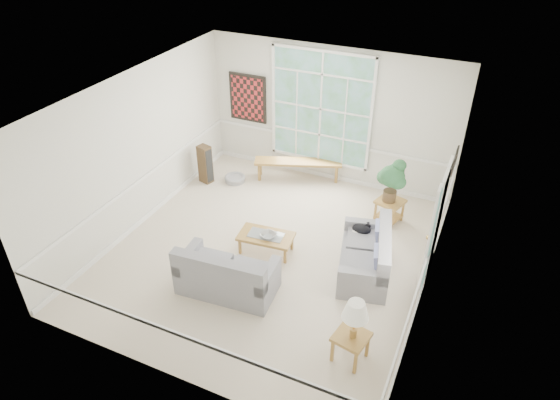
# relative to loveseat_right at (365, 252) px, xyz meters

# --- Properties ---
(floor) EXTENTS (5.50, 6.00, 0.01)m
(floor) POSITION_rel_loveseat_right_xyz_m (-1.69, -0.19, -0.43)
(floor) COLOR beige
(floor) RESTS_ON ground
(ceiling) EXTENTS (5.50, 6.00, 0.02)m
(ceiling) POSITION_rel_loveseat_right_xyz_m (-1.69, -0.19, 2.58)
(ceiling) COLOR white
(ceiling) RESTS_ON ground
(wall_back) EXTENTS (5.50, 0.02, 3.00)m
(wall_back) POSITION_rel_loveseat_right_xyz_m (-1.69, 2.81, 1.08)
(wall_back) COLOR silver
(wall_back) RESTS_ON ground
(wall_front) EXTENTS (5.50, 0.02, 3.00)m
(wall_front) POSITION_rel_loveseat_right_xyz_m (-1.69, -3.19, 1.08)
(wall_front) COLOR silver
(wall_front) RESTS_ON ground
(wall_left) EXTENTS (0.02, 6.00, 3.00)m
(wall_left) POSITION_rel_loveseat_right_xyz_m (-4.44, -0.19, 1.08)
(wall_left) COLOR silver
(wall_left) RESTS_ON ground
(wall_right) EXTENTS (0.02, 6.00, 3.00)m
(wall_right) POSITION_rel_loveseat_right_xyz_m (1.06, -0.19, 1.08)
(wall_right) COLOR silver
(wall_right) RESTS_ON ground
(window_back) EXTENTS (2.30, 0.08, 2.40)m
(window_back) POSITION_rel_loveseat_right_xyz_m (-1.89, 2.77, 1.23)
(window_back) COLOR white
(window_back) RESTS_ON wall_back
(entry_door) EXTENTS (0.08, 0.90, 2.10)m
(entry_door) POSITION_rel_loveseat_right_xyz_m (1.02, 0.41, 0.63)
(entry_door) COLOR white
(entry_door) RESTS_ON floor
(door_sidelight) EXTENTS (0.08, 0.26, 1.90)m
(door_sidelight) POSITION_rel_loveseat_right_xyz_m (1.02, -0.22, 0.73)
(door_sidelight) COLOR white
(door_sidelight) RESTS_ON wall_right
(wall_art) EXTENTS (0.90, 0.06, 1.10)m
(wall_art) POSITION_rel_loveseat_right_xyz_m (-3.64, 2.76, 1.18)
(wall_art) COLOR maroon
(wall_art) RESTS_ON wall_back
(wall_frame_near) EXTENTS (0.04, 0.26, 0.32)m
(wall_frame_near) POSITION_rel_loveseat_right_xyz_m (1.02, 1.56, 1.13)
(wall_frame_near) COLOR black
(wall_frame_near) RESTS_ON wall_right
(wall_frame_far) EXTENTS (0.04, 0.26, 0.32)m
(wall_frame_far) POSITION_rel_loveseat_right_xyz_m (1.02, 1.96, 1.13)
(wall_frame_far) COLOR black
(wall_frame_far) RESTS_ON wall_right
(loveseat_right) EXTENTS (1.15, 1.70, 0.84)m
(loveseat_right) POSITION_rel_loveseat_right_xyz_m (0.00, 0.00, 0.00)
(loveseat_right) COLOR gray
(loveseat_right) RESTS_ON floor
(loveseat_front) EXTENTS (1.65, 0.95, 0.86)m
(loveseat_front) POSITION_rel_loveseat_right_xyz_m (-1.92, -1.36, 0.01)
(loveseat_front) COLOR gray
(loveseat_front) RESTS_ON floor
(coffee_table) EXTENTS (1.04, 0.64, 0.37)m
(coffee_table) POSITION_rel_loveseat_right_xyz_m (-1.78, -0.20, -0.24)
(coffee_table) COLOR olive
(coffee_table) RESTS_ON floor
(pewter_bowl) EXTENTS (0.41, 0.41, 0.08)m
(pewter_bowl) POSITION_rel_loveseat_right_xyz_m (-1.71, -0.23, -0.01)
(pewter_bowl) COLOR #97979C
(pewter_bowl) RESTS_ON coffee_table
(window_bench) EXTENTS (1.95, 1.05, 0.45)m
(window_bench) POSITION_rel_loveseat_right_xyz_m (-2.26, 2.46, -0.19)
(window_bench) COLOR olive
(window_bench) RESTS_ON floor
(end_table) EXTENTS (0.61, 0.61, 0.49)m
(end_table) POSITION_rel_loveseat_right_xyz_m (0.02, 1.68, -0.18)
(end_table) COLOR olive
(end_table) RESTS_ON floor
(houseplant) EXTENTS (0.66, 0.66, 0.89)m
(houseplant) POSITION_rel_loveseat_right_xyz_m (-0.01, 1.66, 0.51)
(houseplant) COLOR #265631
(houseplant) RESTS_ON end_table
(side_table) EXTENTS (0.53, 0.53, 0.46)m
(side_table) POSITION_rel_loveseat_right_xyz_m (0.36, -1.89, -0.19)
(side_table) COLOR olive
(side_table) RESTS_ON floor
(table_lamp) EXTENTS (0.42, 0.42, 0.64)m
(table_lamp) POSITION_rel_loveseat_right_xyz_m (0.38, -1.89, 0.36)
(table_lamp) COLOR white
(table_lamp) RESTS_ON side_table
(pet_bed) EXTENTS (0.48, 0.48, 0.14)m
(pet_bed) POSITION_rel_loveseat_right_xyz_m (-3.51, 1.77, -0.35)
(pet_bed) COLOR gray
(pet_bed) RESTS_ON floor
(floor_speaker) EXTENTS (0.32, 0.28, 0.88)m
(floor_speaker) POSITION_rel_loveseat_right_xyz_m (-4.09, 1.50, 0.02)
(floor_speaker) COLOR #43301C
(floor_speaker) RESTS_ON floor
(cat) EXTENTS (0.40, 0.34, 0.16)m
(cat) POSITION_rel_loveseat_right_xyz_m (-0.22, 0.51, 0.09)
(cat) COLOR black
(cat) RESTS_ON loveseat_right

